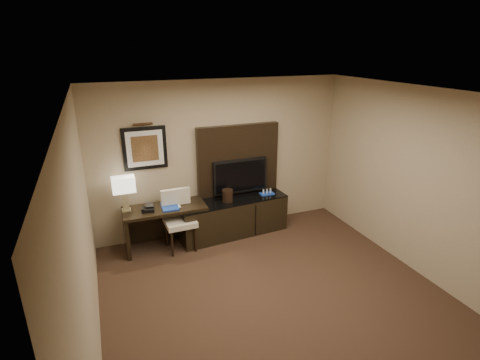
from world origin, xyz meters
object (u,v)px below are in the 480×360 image
minibar_tray (267,192)px  desk_chair (180,221)px  desk_phone (148,208)px  water_bottle (188,198)px  desk (166,227)px  credenza (233,217)px  tv (240,176)px  ice_bucket (228,196)px  table_lamp (124,193)px

minibar_tray → desk_chair: bearing=-173.6°
desk_phone → water_bottle: (0.68, 0.10, 0.04)m
minibar_tray → water_bottle: bearing=178.7°
desk → water_bottle: (0.41, 0.04, 0.45)m
desk → desk_chair: (0.21, -0.18, 0.15)m
credenza → tv: bearing=38.3°
ice_bucket → water_bottle: bearing=173.6°
table_lamp → water_bottle: bearing=-3.1°
desk_phone → minibar_tray: (2.13, 0.07, -0.05)m
desk → desk_chair: desk_chair is taller
water_bottle → desk_phone: bearing=-171.8°
table_lamp → desk_phone: table_lamp is taller
table_lamp → water_bottle: 1.03m
desk → water_bottle: 0.61m
tv → desk_phone: bearing=-171.7°
desk_chair → table_lamp: bearing=159.4°
credenza → minibar_tray: minibar_tray is taller
water_bottle → table_lamp: bearing=176.9°
credenza → ice_bucket: size_ratio=9.17×
desk → ice_bucket: 1.16m
credenza → water_bottle: bearing=172.7°
table_lamp → desk_phone: bearing=-25.2°
tv → ice_bucket: bearing=-145.3°
tv → desk_chair: 1.36m
table_lamp → desk_phone: 0.44m
table_lamp → desk_chair: bearing=-18.8°
desk → tv: (1.41, 0.19, 0.66)m
desk_chair → tv: bearing=15.1°
water_bottle → ice_bucket: (0.67, -0.08, -0.03)m
desk_phone → ice_bucket: bearing=11.9°
credenza → table_lamp: size_ratio=3.22×
desk → minibar_tray: bearing=0.6°
ice_bucket → table_lamp: bearing=175.6°
desk → desk_phone: bearing=-167.9°
desk_chair → water_bottle: desk_chair is taller
desk_chair → ice_bucket: 0.93m
tv → ice_bucket: 0.46m
credenza → desk_chair: (-1.00, -0.18, 0.17)m
tv → ice_bucket: (-0.32, -0.22, -0.25)m
tv → desk: bearing=-172.3°
water_bottle → minibar_tray: (1.45, -0.03, -0.09)m
desk_chair → ice_bucket: (0.88, 0.14, 0.27)m
credenza → desk_phone: 1.53m
desk → table_lamp: size_ratio=2.23×
desk_phone → water_bottle: 0.69m
credenza → ice_bucket: 0.45m
desk → minibar_tray: (1.86, 0.01, 0.35)m
water_bottle → ice_bucket: bearing=-6.4°
ice_bucket → tv: bearing=34.7°
table_lamp → desk: bearing=-9.2°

